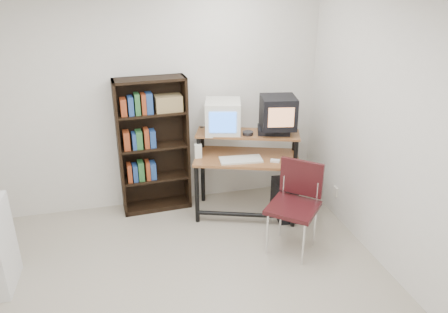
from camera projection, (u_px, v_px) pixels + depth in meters
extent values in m
cube|color=#AFA591|center=(185.00, 310.00, 3.77)|extent=(4.00, 4.00, 0.01)
cube|color=silver|center=(153.00, 101.00, 5.04)|extent=(4.00, 0.01, 2.60)
cube|color=silver|center=(412.00, 149.00, 3.71)|extent=(0.01, 4.00, 2.60)
cube|color=brown|center=(247.00, 158.00, 4.99)|extent=(1.30, 0.94, 0.03)
cube|color=brown|center=(248.00, 134.00, 5.00)|extent=(1.23, 0.72, 0.02)
cylinder|color=black|center=(197.00, 194.00, 4.94)|extent=(0.05, 0.05, 0.72)
cylinder|color=black|center=(294.00, 198.00, 4.85)|extent=(0.05, 0.05, 0.72)
cylinder|color=black|center=(203.00, 165.00, 5.36)|extent=(0.05, 0.05, 0.98)
cylinder|color=black|center=(293.00, 168.00, 5.27)|extent=(0.05, 0.05, 0.98)
cylinder|color=black|center=(245.00, 215.00, 4.99)|extent=(1.05, 0.41, 0.05)
cube|color=silver|center=(223.00, 117.00, 4.97)|extent=(0.48, 0.48, 0.37)
cube|color=blue|center=(223.00, 122.00, 4.79)|extent=(0.29, 0.09, 0.24)
cube|color=black|center=(273.00, 130.00, 4.98)|extent=(0.42, 0.35, 0.08)
cube|color=black|center=(278.00, 112.00, 4.89)|extent=(0.44, 0.43, 0.36)
cube|color=tan|center=(281.00, 118.00, 4.72)|extent=(0.28, 0.06, 0.22)
cylinder|color=#26262B|center=(248.00, 134.00, 4.92)|extent=(0.16, 0.16, 0.05)
cube|color=silver|center=(241.00, 160.00, 4.88)|extent=(0.49, 0.25, 0.03)
cube|color=black|center=(274.00, 163.00, 4.86)|extent=(0.28, 0.26, 0.01)
cube|color=white|center=(275.00, 161.00, 4.85)|extent=(0.12, 0.10, 0.03)
cube|color=silver|center=(198.00, 152.00, 4.94)|extent=(0.09, 0.08, 0.17)
cube|color=black|center=(284.00, 199.00, 5.14)|extent=(0.24, 0.46, 0.42)
cube|color=#330E10|center=(293.00, 208.00, 4.38)|extent=(0.66, 0.66, 0.04)
cube|color=#330E10|center=(301.00, 178.00, 4.45)|extent=(0.36, 0.33, 0.38)
cylinder|color=silver|center=(267.00, 234.00, 4.41)|extent=(0.02, 0.02, 0.48)
cylinder|color=silver|center=(303.00, 244.00, 4.25)|extent=(0.02, 0.02, 0.48)
cylinder|color=silver|center=(281.00, 217.00, 4.72)|extent=(0.02, 0.02, 0.48)
cylinder|color=silver|center=(315.00, 226.00, 4.56)|extent=(0.02, 0.02, 0.48)
cube|color=black|center=(120.00, 150.00, 4.97)|extent=(0.04, 0.27, 1.61)
cube|color=black|center=(186.00, 143.00, 5.18)|extent=(0.04, 0.27, 1.61)
cube|color=black|center=(152.00, 143.00, 5.18)|extent=(0.81, 0.06, 1.61)
cube|color=black|center=(149.00, 79.00, 4.76)|extent=(0.82, 0.31, 0.03)
cube|color=black|center=(158.00, 205.00, 5.38)|extent=(0.82, 0.31, 0.06)
cube|color=black|center=(156.00, 178.00, 5.23)|extent=(0.76, 0.29, 0.03)
cube|color=black|center=(154.00, 147.00, 5.07)|extent=(0.76, 0.29, 0.02)
cube|color=black|center=(151.00, 113.00, 4.91)|extent=(0.76, 0.29, 0.02)
cube|color=olive|center=(168.00, 103.00, 4.93)|extent=(0.31, 0.21, 0.18)
cube|color=beige|center=(335.00, 192.00, 5.13)|extent=(0.02, 0.08, 0.12)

